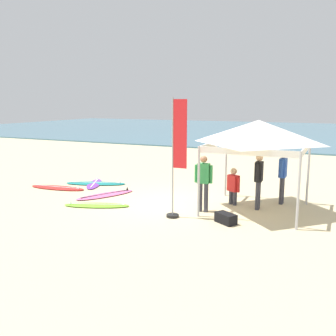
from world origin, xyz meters
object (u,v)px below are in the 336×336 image
Objects in this scene: person_black at (259,178)px; person_red at (233,185)px; person_green at (203,180)px; gear_bag_near_tent at (226,218)px; surfboard_teal at (96,183)px; person_blue at (283,174)px; surfboard_lime at (96,205)px; banner_flag at (176,163)px; canopy_tent at (258,132)px; surfboard_pink at (106,195)px; surfboard_red at (58,188)px; surfboard_purple at (94,184)px.

person_red is (-0.83, 0.17, -0.33)m from person_black.
gear_bag_near_tent is (0.94, -0.79, -0.85)m from person_green.
person_blue is (7.23, 0.14, 0.95)m from surfboard_teal.
surfboard_lime is 0.63× the size of banner_flag.
surfboard_teal is 3.33m from surfboard_lime.
canopy_tent is 0.83× the size of banner_flag.
surfboard_pink is at bearing 165.88° from gear_bag_near_tent.
surfboard_red is 8.27m from person_blue.
person_red is at bearing 5.11° from surfboard_red.
person_black is (6.66, -0.72, 0.95)m from surfboard_purple.
person_red reaches higher than surfboard_lime.
person_blue is 3.83m from banner_flag.
surfboard_pink is 2.02m from surfboard_teal.
surfboard_pink is 1.19× the size of surfboard_purple.
person_black is (6.66, -0.83, 0.95)m from surfboard_teal.
canopy_tent is at bearing 42.28° from banner_flag.
surfboard_lime is (2.82, -1.43, 0.00)m from surfboard_red.
surfboard_purple is at bearing 137.63° from surfboard_pink.
canopy_tent is at bearing 4.76° from surfboard_pink.
person_red reaches higher than surfboard_red.
person_red is at bearing 168.50° from person_black.
person_green is at bearing -145.66° from person_black.
person_green is (-1.40, -0.83, -1.40)m from canopy_tent.
banner_flag reaches higher than person_black.
person_green is at bearing -18.08° from surfboard_purple.
person_black reaches higher than person_red.
canopy_tent is 7.85m from surfboard_red.
surfboard_purple is 3.23m from surfboard_lime.
banner_flag reaches higher than surfboard_pink.
gear_bag_near_tent is at bearing -105.48° from person_black.
canopy_tent reaches higher than person_red.
gear_bag_near_tent is at bearing -10.82° from surfboard_red.
surfboard_purple is 7.29m from person_blue.
person_red is (3.88, 2.03, 0.62)m from surfboard_lime.
person_black is at bearing 77.41° from canopy_tent.
gear_bag_near_tent reaches higher than surfboard_lime.
gear_bag_near_tent is at bearing -22.91° from surfboard_teal.
surfboard_teal is at bearing 126.01° from surfboard_lime.
person_black is 1.00× the size of person_blue.
person_blue reaches higher than person_red.
surfboard_pink and surfboard_lime have the same top height.
surfboard_pink is at bearing -42.37° from surfboard_purple.
surfboard_teal is (0.86, 1.26, -0.00)m from surfboard_red.
gear_bag_near_tent is (0.34, -1.94, -0.52)m from person_red.
person_black is at bearing 6.39° from surfboard_pink.
person_red is at bearing 27.61° from surfboard_lime.
person_black is at bearing 21.55° from surfboard_lime.
banner_flag is at bearing -135.80° from person_black.
surfboard_purple is 5.61m from banner_flag.
person_red is (5.83, -0.66, 0.62)m from surfboard_teal.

